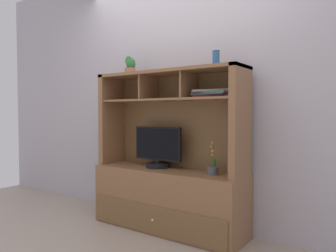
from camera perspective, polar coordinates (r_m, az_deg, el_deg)
floor_plane at (r=3.29m, az=0.00°, el=-17.78°), size 6.00×6.00×0.02m
back_wall at (r=3.31m, az=2.56°, el=7.17°), size 6.00×0.02×2.80m
media_console at (r=3.16m, az=0.07°, el=-9.84°), size 1.52×0.48×1.52m
tv_monitor at (r=3.20m, az=-1.81°, el=-4.22°), size 0.53×0.23×0.40m
potted_orchid at (r=2.88m, az=7.86°, el=-7.55°), size 0.12×0.12×0.29m
magazine_stack_left at (r=2.86m, az=8.03°, el=5.67°), size 0.39×0.25×0.07m
potted_succulent at (r=3.44m, az=-6.65°, el=10.41°), size 0.13×0.13×0.20m
ceramic_vase at (r=2.89m, az=8.43°, el=11.64°), size 0.06×0.06×0.14m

